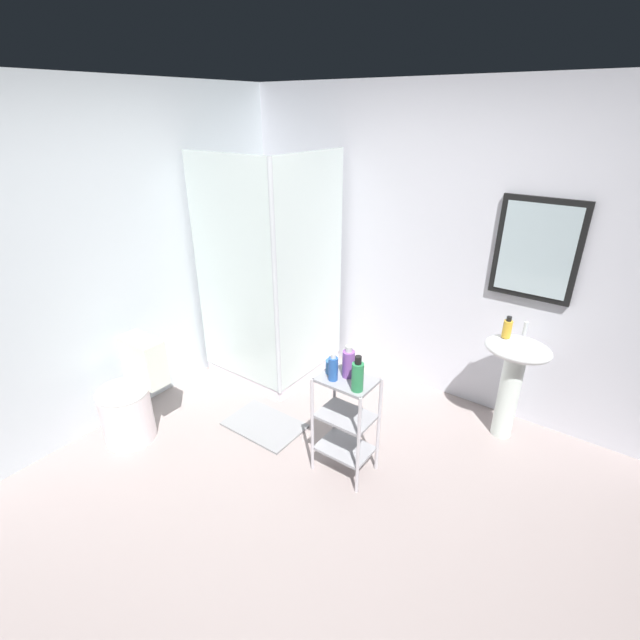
{
  "coord_description": "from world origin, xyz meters",
  "views": [
    {
      "loc": [
        1.32,
        -1.59,
        2.3
      ],
      "look_at": [
        -0.3,
        0.65,
        1.0
      ],
      "focal_mm": 25.53,
      "sensor_mm": 36.0,
      "label": 1
    }
  ],
  "objects": [
    {
      "name": "rinse_cup",
      "position": [
        -0.09,
        0.49,
        0.78
      ],
      "size": [
        0.08,
        0.08,
        0.09
      ],
      "primitive_type": "cylinder",
      "color": "#3870B2",
      "rests_on": "storage_cart"
    },
    {
      "name": "conditioner_bottle_purple",
      "position": [
        0.02,
        0.52,
        0.84
      ],
      "size": [
        0.08,
        0.08,
        0.22
      ],
      "color": "purple",
      "rests_on": "storage_cart"
    },
    {
      "name": "bath_mat",
      "position": [
        -0.74,
        0.51,
        0.01
      ],
      "size": [
        0.6,
        0.4,
        0.02
      ],
      "primitive_type": "cube",
      "color": "gray",
      "rests_on": "ground_plane"
    },
    {
      "name": "wall_left",
      "position": [
        -1.85,
        0.0,
        1.25
      ],
      "size": [
        0.1,
        4.2,
        2.5
      ],
      "primitive_type": "cube",
      "color": "silver",
      "rests_on": "ground_plane"
    },
    {
      "name": "sink_faucet",
      "position": [
        0.8,
        1.64,
        0.86
      ],
      "size": [
        0.03,
        0.03,
        0.1
      ],
      "primitive_type": "cylinder",
      "color": "silver",
      "rests_on": "pedestal_sink"
    },
    {
      "name": "toilet",
      "position": [
        -1.48,
        -0.13,
        0.31
      ],
      "size": [
        0.37,
        0.49,
        0.76
      ],
      "color": "white",
      "rests_on": "ground_plane"
    },
    {
      "name": "pedestal_sink",
      "position": [
        0.8,
        1.52,
        0.58
      ],
      "size": [
        0.46,
        0.37,
        0.81
      ],
      "color": "white",
      "rests_on": "ground_plane"
    },
    {
      "name": "body_wash_bottle_green",
      "position": [
        0.14,
        0.42,
        0.84
      ],
      "size": [
        0.07,
        0.07,
        0.23
      ],
      "color": "#2E8C52",
      "rests_on": "storage_cart"
    },
    {
      "name": "shampoo_bottle_blue",
      "position": [
        -0.04,
        0.43,
        0.82
      ],
      "size": [
        0.06,
        0.06,
        0.19
      ],
      "color": "#295BB3",
      "rests_on": "storage_cart"
    },
    {
      "name": "ground_plane",
      "position": [
        0.0,
        0.0,
        -0.01
      ],
      "size": [
        4.2,
        4.2,
        0.02
      ],
      "primitive_type": "cube",
      "color": "gray"
    },
    {
      "name": "storage_cart",
      "position": [
        0.03,
        0.49,
        0.44
      ],
      "size": [
        0.38,
        0.28,
        0.74
      ],
      "color": "silver",
      "rests_on": "ground_plane"
    },
    {
      "name": "wall_back",
      "position": [
        0.01,
        1.85,
        1.25
      ],
      "size": [
        4.2,
        0.14,
        2.5
      ],
      "color": "silver",
      "rests_on": "ground_plane"
    },
    {
      "name": "shower_stall",
      "position": [
        -1.21,
        1.18,
        0.46
      ],
      "size": [
        0.92,
        0.92,
        2.0
      ],
      "color": "white",
      "rests_on": "ground_plane"
    },
    {
      "name": "hand_soap_bottle",
      "position": [
        0.71,
        1.52,
        0.88
      ],
      "size": [
        0.06,
        0.06,
        0.16
      ],
      "color": "gold",
      "rests_on": "pedestal_sink"
    }
  ]
}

